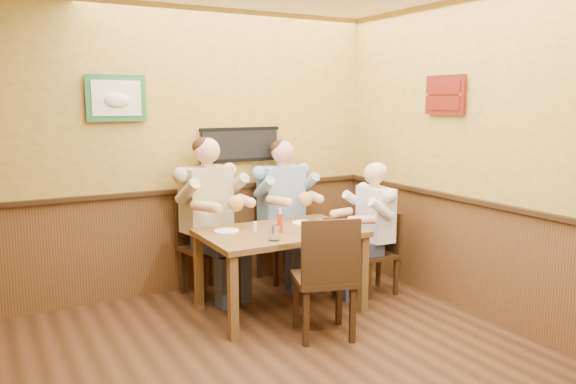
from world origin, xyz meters
name	(u,v)px	position (x,y,z in m)	size (l,w,h in m)	color
room	(262,137)	(0.14, 0.17, 1.69)	(5.02, 5.03, 2.81)	black
dining_table	(280,240)	(0.98, 1.50, 0.66)	(1.40, 0.90, 0.75)	brown
chair_back_left	(207,246)	(0.56, 2.23, 0.49)	(0.45, 0.45, 0.98)	#332010
chair_back_right	(281,236)	(1.42, 2.29, 0.47)	(0.43, 0.43, 0.94)	#332010
chair_right_end	(375,252)	(2.02, 1.47, 0.41)	(0.38, 0.38, 0.82)	#332010
chair_near_side	(324,275)	(1.02, 0.84, 0.50)	(0.47, 0.47, 1.01)	#332010
diner_tan_shirt	(207,225)	(0.56, 2.23, 0.70)	(0.64, 0.64, 1.40)	#C5B787
diner_blue_polo	(281,218)	(1.42, 2.29, 0.67)	(0.62, 0.62, 1.35)	#7E9DBD
diner_white_elder	(375,235)	(2.02, 1.47, 0.59)	(0.54, 0.54, 1.17)	silver
water_glass_left	(274,233)	(0.76, 1.20, 0.81)	(0.09, 0.09, 0.13)	white
water_glass_mid	(312,227)	(1.15, 1.24, 0.81)	(0.08, 0.08, 0.12)	silver
cola_tumbler	(327,224)	(1.37, 1.33, 0.80)	(0.08, 0.08, 0.10)	black
hot_sauce_bottle	(280,222)	(0.93, 1.42, 0.85)	(0.05, 0.05, 0.19)	#BA3713
salt_shaker	(255,227)	(0.76, 1.56, 0.79)	(0.03, 0.03, 0.09)	white
pepper_shaker	(278,229)	(0.91, 1.42, 0.79)	(0.03, 0.03, 0.08)	black
plate_far_left	(226,231)	(0.53, 1.68, 0.76)	(0.22, 0.22, 0.01)	white
plate_far_right	(304,223)	(1.30, 1.62, 0.76)	(0.23, 0.23, 0.02)	white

